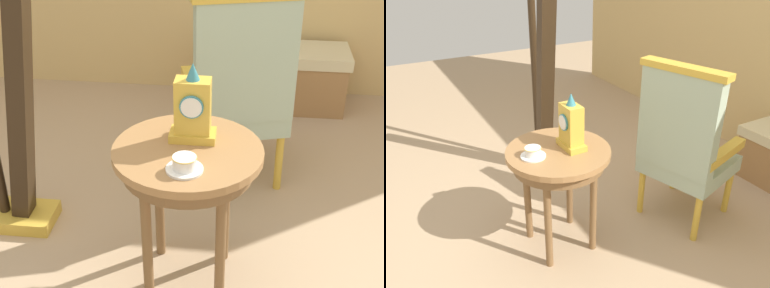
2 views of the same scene
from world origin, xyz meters
TOP-DOWN VIEW (x-y plane):
  - ground_plane at (0.00, 0.00)m, footprint 10.00×10.00m
  - side_table at (0.10, 0.07)m, footprint 0.62×0.62m
  - teacup_left at (0.10, -0.09)m, footprint 0.14×0.14m
  - mantel_clock at (0.11, 0.15)m, footprint 0.19×0.11m
  - armchair at (0.27, 0.90)m, footprint 0.66×0.66m
  - harp at (-0.77, 0.37)m, footprint 0.40×0.24m

SIDE VIEW (x-z plane):
  - ground_plane at x=0.00m, z-range 0.00..0.00m
  - armchair at x=0.27m, z-range 0.02..1.16m
  - side_table at x=0.10m, z-range 0.25..0.94m
  - teacup_left at x=0.10m, z-range 0.69..0.75m
  - harp at x=-0.77m, z-range -0.18..1.69m
  - mantel_clock at x=0.11m, z-range 0.66..0.99m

